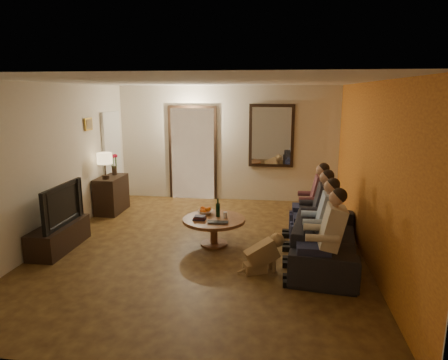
# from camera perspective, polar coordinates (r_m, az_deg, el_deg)

# --- Properties ---
(floor) EXTENTS (5.00, 6.00, 0.01)m
(floor) POSITION_cam_1_polar(r_m,az_deg,el_deg) (6.56, -2.99, -9.48)
(floor) COLOR #3B210F
(floor) RESTS_ON ground
(ceiling) EXTENTS (5.00, 6.00, 0.01)m
(ceiling) POSITION_cam_1_polar(r_m,az_deg,el_deg) (6.09, -3.28, 13.85)
(ceiling) COLOR white
(ceiling) RESTS_ON back_wall
(back_wall) EXTENTS (5.00, 0.02, 2.60)m
(back_wall) POSITION_cam_1_polar(r_m,az_deg,el_deg) (9.13, 0.45, 5.20)
(back_wall) COLOR beige
(back_wall) RESTS_ON floor
(front_wall) EXTENTS (5.00, 0.02, 2.60)m
(front_wall) POSITION_cam_1_polar(r_m,az_deg,el_deg) (3.40, -12.84, -7.58)
(front_wall) COLOR beige
(front_wall) RESTS_ON floor
(left_wall) EXTENTS (0.02, 6.00, 2.60)m
(left_wall) POSITION_cam_1_polar(r_m,az_deg,el_deg) (7.11, -23.35, 2.12)
(left_wall) COLOR beige
(left_wall) RESTS_ON floor
(right_wall) EXTENTS (0.02, 6.00, 2.60)m
(right_wall) POSITION_cam_1_polar(r_m,az_deg,el_deg) (6.23, 20.07, 1.07)
(right_wall) COLOR beige
(right_wall) RESTS_ON floor
(orange_accent) EXTENTS (0.01, 6.00, 2.60)m
(orange_accent) POSITION_cam_1_polar(r_m,az_deg,el_deg) (6.23, 19.98, 1.07)
(orange_accent) COLOR #B9561F
(orange_accent) RESTS_ON right_wall
(kitchen_doorway) EXTENTS (1.00, 0.06, 2.10)m
(kitchen_doorway) POSITION_cam_1_polar(r_m,az_deg,el_deg) (9.28, -4.48, 3.72)
(kitchen_doorway) COLOR #FFE0A5
(kitchen_doorway) RESTS_ON floor
(door_trim) EXTENTS (1.12, 0.04, 2.22)m
(door_trim) POSITION_cam_1_polar(r_m,az_deg,el_deg) (9.27, -4.49, 3.71)
(door_trim) COLOR black
(door_trim) RESTS_ON floor
(fridge_glimpse) EXTENTS (0.45, 0.03, 1.70)m
(fridge_glimpse) POSITION_cam_1_polar(r_m,az_deg,el_deg) (9.26, -2.94, 2.78)
(fridge_glimpse) COLOR silver
(fridge_glimpse) RESTS_ON floor
(mirror_frame) EXTENTS (1.00, 0.05, 1.40)m
(mirror_frame) POSITION_cam_1_polar(r_m,az_deg,el_deg) (8.99, 6.79, 6.28)
(mirror_frame) COLOR black
(mirror_frame) RESTS_ON back_wall
(mirror_glass) EXTENTS (0.86, 0.02, 1.26)m
(mirror_glass) POSITION_cam_1_polar(r_m,az_deg,el_deg) (8.96, 6.79, 6.26)
(mirror_glass) COLOR white
(mirror_glass) RESTS_ON back_wall
(white_door) EXTENTS (0.06, 0.85, 2.04)m
(white_door) POSITION_cam_1_polar(r_m,az_deg,el_deg) (9.15, -15.62, 2.98)
(white_door) COLOR white
(white_door) RESTS_ON floor
(framed_art) EXTENTS (0.03, 0.28, 0.24)m
(framed_art) POSITION_cam_1_polar(r_m,az_deg,el_deg) (8.16, -18.81, 7.57)
(framed_art) COLOR #B28C33
(framed_art) RESTS_ON left_wall
(art_canvas) EXTENTS (0.01, 0.22, 0.18)m
(art_canvas) POSITION_cam_1_polar(r_m,az_deg,el_deg) (8.15, -18.71, 7.57)
(art_canvas) COLOR brown
(art_canvas) RESTS_ON left_wall
(dresser) EXTENTS (0.45, 0.84, 0.75)m
(dresser) POSITION_cam_1_polar(r_m,az_deg,el_deg) (8.61, -15.78, -1.99)
(dresser) COLOR black
(dresser) RESTS_ON floor
(table_lamp) EXTENTS (0.30, 0.30, 0.54)m
(table_lamp) POSITION_cam_1_polar(r_m,az_deg,el_deg) (8.29, -16.64, 1.96)
(table_lamp) COLOR beige
(table_lamp) RESTS_ON dresser
(flower_vase) EXTENTS (0.14, 0.14, 0.44)m
(flower_vase) POSITION_cam_1_polar(r_m,az_deg,el_deg) (8.69, -15.43, 2.16)
(flower_vase) COLOR #BA1332
(flower_vase) RESTS_ON dresser
(tv_stand) EXTENTS (0.45, 1.22, 0.41)m
(tv_stand) POSITION_cam_1_polar(r_m,az_deg,el_deg) (6.92, -22.47, -7.49)
(tv_stand) COLOR black
(tv_stand) RESTS_ON floor
(tv) EXTENTS (1.13, 0.15, 0.65)m
(tv) POSITION_cam_1_polar(r_m,az_deg,el_deg) (6.76, -22.84, -3.27)
(tv) COLOR black
(tv) RESTS_ON tv_stand
(sofa) EXTENTS (2.36, 1.17, 0.66)m
(sofa) POSITION_cam_1_polar(r_m,az_deg,el_deg) (6.19, 14.32, -7.96)
(sofa) COLOR black
(sofa) RESTS_ON floor
(person_a) EXTENTS (0.60, 0.40, 1.20)m
(person_a) POSITION_cam_1_polar(r_m,az_deg,el_deg) (5.25, 14.45, -8.57)
(person_a) COLOR tan
(person_a) RESTS_ON sofa
(person_b) EXTENTS (0.60, 0.40, 1.20)m
(person_b) POSITION_cam_1_polar(r_m,az_deg,el_deg) (5.81, 13.80, -6.47)
(person_b) COLOR tan
(person_b) RESTS_ON sofa
(person_c) EXTENTS (0.60, 0.40, 1.20)m
(person_c) POSITION_cam_1_polar(r_m,az_deg,el_deg) (6.38, 13.27, -4.74)
(person_c) COLOR tan
(person_c) RESTS_ON sofa
(person_d) EXTENTS (0.60, 0.40, 1.20)m
(person_d) POSITION_cam_1_polar(r_m,az_deg,el_deg) (6.95, 12.83, -3.30)
(person_d) COLOR tan
(person_d) RESTS_ON sofa
(dog) EXTENTS (0.61, 0.45, 0.56)m
(dog) POSITION_cam_1_polar(r_m,az_deg,el_deg) (5.62, 5.45, -10.29)
(dog) COLOR tan
(dog) RESTS_ON floor
(coffee_table) EXTENTS (1.21, 1.21, 0.45)m
(coffee_table) POSITION_cam_1_polar(r_m,az_deg,el_deg) (6.56, -1.44, -7.36)
(coffee_table) COLOR brown
(coffee_table) RESTS_ON floor
(bowl) EXTENTS (0.26, 0.26, 0.06)m
(bowl) POSITION_cam_1_polar(r_m,az_deg,el_deg) (6.72, -2.67, -4.60)
(bowl) COLOR white
(bowl) RESTS_ON coffee_table
(oranges) EXTENTS (0.20, 0.20, 0.08)m
(oranges) POSITION_cam_1_polar(r_m,az_deg,el_deg) (6.70, -2.67, -4.04)
(oranges) COLOR orange
(oranges) RESTS_ON bowl
(wine_bottle) EXTENTS (0.07, 0.07, 0.31)m
(wine_bottle) POSITION_cam_1_polar(r_m,az_deg,el_deg) (6.53, -0.88, -3.95)
(wine_bottle) COLOR black
(wine_bottle) RESTS_ON coffee_table
(wine_glass) EXTENTS (0.06, 0.06, 0.10)m
(wine_glass) POSITION_cam_1_polar(r_m,az_deg,el_deg) (6.50, 0.19, -5.01)
(wine_glass) COLOR silver
(wine_glass) RESTS_ON coffee_table
(book_stack) EXTENTS (0.20, 0.15, 0.07)m
(book_stack) POSITION_cam_1_polar(r_m,az_deg,el_deg) (6.42, -3.54, -5.38)
(book_stack) COLOR black
(book_stack) RESTS_ON coffee_table
(laptop) EXTENTS (0.34, 0.23, 0.03)m
(laptop) POSITION_cam_1_polar(r_m,az_deg,el_deg) (6.21, -0.95, -6.20)
(laptop) COLOR black
(laptop) RESTS_ON coffee_table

